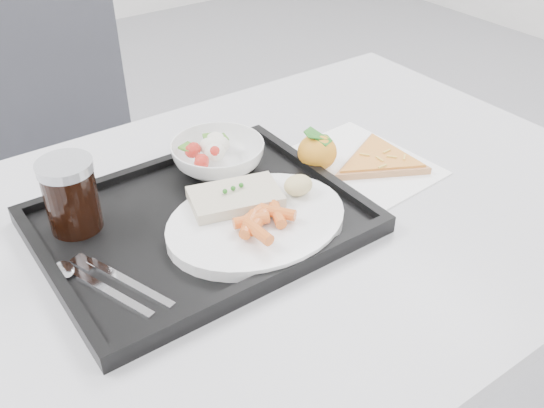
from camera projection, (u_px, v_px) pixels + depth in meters
table at (263, 251)px, 0.96m from camera, size 1.20×0.80×0.75m
chair at (66, 164)px, 1.45m from camera, size 0.44×0.44×0.93m
tray at (200, 222)px, 0.89m from camera, size 0.45×0.35×0.03m
dinner_plate at (257, 222)px, 0.87m from camera, size 0.27×0.27×0.02m
fish_fillet at (235, 197)px, 0.89m from camera, size 0.15×0.11×0.03m
bread_roll at (298, 185)px, 0.90m from camera, size 0.05×0.05×0.03m
salad_bowl at (218, 156)px, 0.99m from camera, size 0.15×0.15×0.05m
cola_glass at (71, 194)px, 0.84m from camera, size 0.08×0.08×0.11m
cutlery at (98, 279)px, 0.78m from camera, size 0.11×0.17×0.01m
napkin at (349, 170)px, 1.03m from camera, size 0.27×0.26×0.00m
tangerine at (317, 152)px, 1.01m from camera, size 0.07×0.07×0.07m
pizza_slice at (379, 160)px, 1.03m from camera, size 0.20×0.20×0.02m
carrot_pile at (260, 220)px, 0.84m from camera, size 0.09×0.08×0.02m
salad_contents at (210, 149)px, 0.99m from camera, size 0.09×0.09×0.03m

